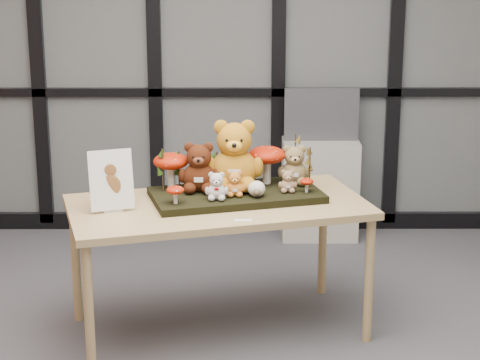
{
  "coord_description": "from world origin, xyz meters",
  "views": [
    {
      "loc": [
        0.15,
        -3.83,
        2.15
      ],
      "look_at": [
        0.17,
        0.64,
        0.89
      ],
      "focal_mm": 65.0,
      "sensor_mm": 36.0,
      "label": 1
    }
  ],
  "objects_px": {
    "monitor": "(321,114)",
    "display_table": "(218,215)",
    "mushroom_front_left": "(175,194)",
    "bear_tan_back": "(294,162)",
    "mushroom_front_right": "(307,185)",
    "bear_brown_medium": "(199,164)",
    "mushroom_back_right": "(267,163)",
    "diorama_tray": "(236,195)",
    "plush_cream_hedgehog": "(257,188)",
    "bear_pooh_yellow": "(234,151)",
    "sign_holder": "(111,183)",
    "bear_small_yellow": "(235,182)",
    "bear_beige_small": "(288,180)",
    "bear_white_bow": "(217,184)",
    "cabinet": "(320,189)",
    "mushroom_back_left": "(171,169)"
  },
  "relations": [
    {
      "from": "monitor",
      "to": "display_table",
      "type": "bearing_deg",
      "value": -113.75
    },
    {
      "from": "mushroom_front_left",
      "to": "bear_tan_back",
      "type": "bearing_deg",
      "value": 30.6
    },
    {
      "from": "mushroom_front_right",
      "to": "bear_tan_back",
      "type": "bearing_deg",
      "value": 108.59
    },
    {
      "from": "bear_brown_medium",
      "to": "monitor",
      "type": "height_order",
      "value": "monitor"
    },
    {
      "from": "mushroom_back_right",
      "to": "display_table",
      "type": "bearing_deg",
      "value": -136.33
    },
    {
      "from": "diorama_tray",
      "to": "plush_cream_hedgehog",
      "type": "relative_size",
      "value": 9.7
    },
    {
      "from": "bear_pooh_yellow",
      "to": "sign_holder",
      "type": "bearing_deg",
      "value": -170.32
    },
    {
      "from": "bear_small_yellow",
      "to": "mushroom_back_right",
      "type": "relative_size",
      "value": 0.64
    },
    {
      "from": "display_table",
      "to": "bear_tan_back",
      "type": "height_order",
      "value": "bear_tan_back"
    },
    {
      "from": "bear_brown_medium",
      "to": "mushroom_front_right",
      "type": "bearing_deg",
      "value": -18.74
    },
    {
      "from": "bear_beige_small",
      "to": "mushroom_front_left",
      "type": "distance_m",
      "value": 0.64
    },
    {
      "from": "bear_tan_back",
      "to": "bear_beige_small",
      "type": "height_order",
      "value": "bear_tan_back"
    },
    {
      "from": "bear_white_bow",
      "to": "bear_tan_back",
      "type": "bearing_deg",
      "value": 19.79
    },
    {
      "from": "mushroom_front_right",
      "to": "cabinet",
      "type": "xyz_separation_m",
      "value": [
        0.22,
        1.51,
        -0.47
      ]
    },
    {
      "from": "mushroom_back_left",
      "to": "monitor",
      "type": "height_order",
      "value": "monitor"
    },
    {
      "from": "sign_holder",
      "to": "bear_beige_small",
      "type": "bearing_deg",
      "value": -5.31
    },
    {
      "from": "mushroom_front_left",
      "to": "bear_pooh_yellow",
      "type": "bearing_deg",
      "value": 43.93
    },
    {
      "from": "monitor",
      "to": "bear_white_bow",
      "type": "bearing_deg",
      "value": -113.23
    },
    {
      "from": "display_table",
      "to": "mushroom_front_left",
      "type": "distance_m",
      "value": 0.3
    },
    {
      "from": "mushroom_front_right",
      "to": "monitor",
      "type": "distance_m",
      "value": 1.55
    },
    {
      "from": "diorama_tray",
      "to": "monitor",
      "type": "height_order",
      "value": "monitor"
    },
    {
      "from": "mushroom_back_left",
      "to": "sign_holder",
      "type": "height_order",
      "value": "sign_holder"
    },
    {
      "from": "bear_pooh_yellow",
      "to": "mushroom_front_left",
      "type": "bearing_deg",
      "value": -151.47
    },
    {
      "from": "mushroom_back_left",
      "to": "cabinet",
      "type": "xyz_separation_m",
      "value": [
        0.97,
        1.43,
        -0.54
      ]
    },
    {
      "from": "bear_brown_medium",
      "to": "bear_beige_small",
      "type": "bearing_deg",
      "value": -18.59
    },
    {
      "from": "plush_cream_hedgehog",
      "to": "cabinet",
      "type": "xyz_separation_m",
      "value": [
        0.5,
        1.59,
        -0.47
      ]
    },
    {
      "from": "bear_beige_small",
      "to": "mushroom_back_left",
      "type": "height_order",
      "value": "mushroom_back_left"
    },
    {
      "from": "mushroom_back_left",
      "to": "mushroom_front_right",
      "type": "distance_m",
      "value": 0.76
    },
    {
      "from": "bear_pooh_yellow",
      "to": "mushroom_front_right",
      "type": "relative_size",
      "value": 4.96
    },
    {
      "from": "diorama_tray",
      "to": "sign_holder",
      "type": "bearing_deg",
      "value": -176.56
    },
    {
      "from": "display_table",
      "to": "mushroom_back_left",
      "type": "distance_m",
      "value": 0.38
    },
    {
      "from": "plush_cream_hedgehog",
      "to": "mushroom_front_left",
      "type": "height_order",
      "value": "mushroom_front_left"
    },
    {
      "from": "bear_small_yellow",
      "to": "bear_white_bow",
      "type": "bearing_deg",
      "value": -162.29
    },
    {
      "from": "mushroom_back_right",
      "to": "cabinet",
      "type": "distance_m",
      "value": 1.5
    },
    {
      "from": "mushroom_front_right",
      "to": "mushroom_front_left",
      "type": "bearing_deg",
      "value": -163.39
    },
    {
      "from": "cabinet",
      "to": "bear_tan_back",
      "type": "bearing_deg",
      "value": -101.79
    },
    {
      "from": "bear_brown_medium",
      "to": "bear_small_yellow",
      "type": "distance_m",
      "value": 0.24
    },
    {
      "from": "display_table",
      "to": "bear_white_bow",
      "type": "distance_m",
      "value": 0.2
    },
    {
      "from": "bear_small_yellow",
      "to": "bear_pooh_yellow",
      "type": "bearing_deg",
      "value": 76.06
    },
    {
      "from": "bear_brown_medium",
      "to": "bear_white_bow",
      "type": "height_order",
      "value": "bear_brown_medium"
    },
    {
      "from": "mushroom_back_left",
      "to": "mushroom_front_right",
      "type": "bearing_deg",
      "value": -6.44
    },
    {
      "from": "bear_pooh_yellow",
      "to": "cabinet",
      "type": "bearing_deg",
      "value": 51.08
    },
    {
      "from": "mushroom_back_left",
      "to": "mushroom_back_right",
      "type": "bearing_deg",
      "value": 10.1
    },
    {
      "from": "diorama_tray",
      "to": "mushroom_back_right",
      "type": "height_order",
      "value": "mushroom_back_right"
    },
    {
      "from": "mushroom_back_left",
      "to": "mushroom_front_left",
      "type": "xyz_separation_m",
      "value": [
        0.04,
        -0.3,
        -0.06
      ]
    },
    {
      "from": "bear_white_bow",
      "to": "cabinet",
      "type": "height_order",
      "value": "bear_white_bow"
    },
    {
      "from": "bear_brown_medium",
      "to": "plush_cream_hedgehog",
      "type": "distance_m",
      "value": 0.35
    },
    {
      "from": "bear_small_yellow",
      "to": "mushroom_back_left",
      "type": "relative_size",
      "value": 0.69
    },
    {
      "from": "diorama_tray",
      "to": "mushroom_front_left",
      "type": "height_order",
      "value": "mushroom_front_left"
    },
    {
      "from": "bear_tan_back",
      "to": "mushroom_front_right",
      "type": "bearing_deg",
      "value": -86.81
    }
  ]
}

